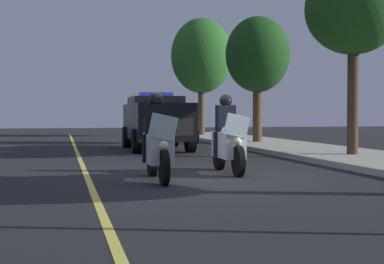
{
  "coord_description": "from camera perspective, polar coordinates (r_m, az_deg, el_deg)",
  "views": [
    {
      "loc": [
        10.96,
        -2.73,
        1.3
      ],
      "look_at": [
        -0.73,
        0.0,
        0.9
      ],
      "focal_mm": 52.37,
      "sensor_mm": 36.0,
      "label": 1
    }
  ],
  "objects": [
    {
      "name": "police_suv",
      "position": [
        19.95,
        -3.65,
        1.23
      ],
      "size": [
        4.93,
        2.13,
        2.05
      ],
      "color": "black",
      "rests_on": "ground"
    },
    {
      "name": "curb_strip",
      "position": [
        12.78,
        17.34,
        -3.68
      ],
      "size": [
        48.0,
        0.24,
        0.15
      ],
      "primitive_type": "cube",
      "color": "#9E9B93",
      "rests_on": "ground"
    },
    {
      "name": "police_motorcycle_lead_right",
      "position": [
        12.16,
        3.68,
        -0.93
      ],
      "size": [
        2.14,
        0.56,
        1.72
      ],
      "color": "black",
      "rests_on": "ground"
    },
    {
      "name": "tree_behind_suv",
      "position": [
        32.0,
        0.97,
        7.73
      ],
      "size": [
        3.46,
        3.46,
        6.6
      ],
      "color": "#4C3823",
      "rests_on": "sidewalk_strip"
    },
    {
      "name": "ground_plane",
      "position": [
        11.37,
        0.84,
        -4.66
      ],
      "size": [
        80.0,
        80.0,
        0.0
      ],
      "primitive_type": "plane",
      "color": "black"
    },
    {
      "name": "cyclist_background",
      "position": [
        24.25,
        0.23,
        0.82
      ],
      "size": [
        1.76,
        0.32,
        1.69
      ],
      "color": "black",
      "rests_on": "ground"
    },
    {
      "name": "lane_stripe_center",
      "position": [
        11.05,
        -10.5,
        -4.86
      ],
      "size": [
        48.0,
        0.12,
        0.01
      ],
      "primitive_type": "cube",
      "color": "#E0D14C",
      "rests_on": "ground"
    },
    {
      "name": "police_motorcycle_lead_left",
      "position": [
        10.84,
        -3.53,
        -1.27
      ],
      "size": [
        2.14,
        0.56,
        1.72
      ],
      "color": "black",
      "rests_on": "ground"
    },
    {
      "name": "tree_far_back",
      "position": [
        24.14,
        6.69,
        7.77
      ],
      "size": [
        2.73,
        2.73,
        5.32
      ],
      "color": "#4C3823",
      "rests_on": "sidewalk_strip"
    },
    {
      "name": "tree_mid_block",
      "position": [
        17.4,
        16.14,
        11.88
      ],
      "size": [
        2.84,
        2.84,
        5.62
      ],
      "color": "#42301E",
      "rests_on": "sidewalk_strip"
    }
  ]
}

